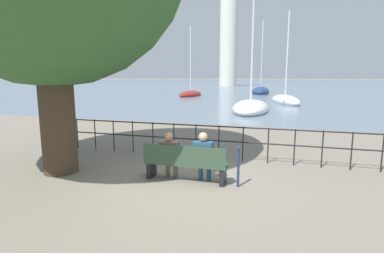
% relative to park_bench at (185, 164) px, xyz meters
% --- Properties ---
extents(ground_plane, '(1000.00, 1000.00, 0.00)m').
position_rel_park_bench_xyz_m(ground_plane, '(0.00, 0.07, -0.44)').
color(ground_plane, gray).
extents(harbor_water, '(600.00, 300.00, 0.01)m').
position_rel_park_bench_xyz_m(harbor_water, '(0.00, 158.73, -0.44)').
color(harbor_water, slate).
rests_on(harbor_water, ground_plane).
extents(park_bench, '(2.03, 0.45, 0.90)m').
position_rel_park_bench_xyz_m(park_bench, '(0.00, 0.00, 0.00)').
color(park_bench, '#334C38').
rests_on(park_bench, ground_plane).
extents(seated_person_left, '(0.47, 0.35, 1.17)m').
position_rel_park_bench_xyz_m(seated_person_left, '(-0.43, 0.08, 0.21)').
color(seated_person_left, brown).
rests_on(seated_person_left, ground_plane).
extents(seated_person_right, '(0.46, 0.35, 1.22)m').
position_rel_park_bench_xyz_m(seated_person_right, '(0.43, 0.08, 0.23)').
color(seated_person_right, navy).
rests_on(seated_person_right, ground_plane).
extents(promenade_railing, '(10.95, 0.04, 1.05)m').
position_rel_park_bench_xyz_m(promenade_railing, '(-0.00, 2.17, 0.25)').
color(promenade_railing, black).
rests_on(promenade_railing, ground_plane).
extents(closed_umbrella, '(0.09, 0.09, 1.01)m').
position_rel_park_bench_xyz_m(closed_umbrella, '(1.27, 0.00, 0.12)').
color(closed_umbrella, navy).
rests_on(closed_umbrella, ground_plane).
extents(sailboat_0, '(3.72, 6.69, 8.88)m').
position_rel_park_bench_xyz_m(sailboat_0, '(2.32, 23.60, -0.16)').
color(sailboat_0, white).
rests_on(sailboat_0, ground_plane).
extents(sailboat_1, '(2.59, 5.96, 9.26)m').
position_rel_park_bench_xyz_m(sailboat_1, '(-9.72, 31.67, -0.17)').
color(sailboat_1, maroon).
rests_on(sailboat_1, ground_plane).
extents(sailboat_2, '(2.71, 6.80, 10.56)m').
position_rel_park_bench_xyz_m(sailboat_2, '(-0.11, 15.63, -0.15)').
color(sailboat_2, white).
rests_on(sailboat_2, ground_plane).
extents(sailboat_3, '(2.60, 5.79, 11.17)m').
position_rel_park_bench_xyz_m(sailboat_3, '(-1.21, 40.03, -0.09)').
color(sailboat_3, navy).
rests_on(sailboat_3, ground_plane).
extents(harbor_lighthouse, '(4.87, 4.87, 29.99)m').
position_rel_park_bench_xyz_m(harbor_lighthouse, '(-13.42, 79.46, 13.51)').
color(harbor_lighthouse, silver).
rests_on(harbor_lighthouse, ground_plane).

